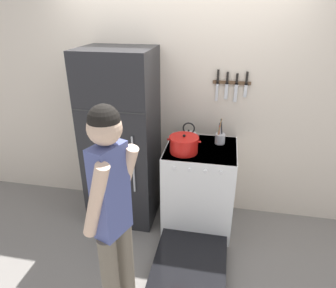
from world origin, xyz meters
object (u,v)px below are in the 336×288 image
(dutch_oven_pot, at_px, (184,144))
(tea_kettle, at_px, (189,136))
(refrigerator, at_px, (122,139))
(stove_range, at_px, (199,189))
(person, at_px, (113,214))
(utensil_jar, at_px, (220,138))

(dutch_oven_pot, relative_size, tea_kettle, 1.56)
(refrigerator, relative_size, stove_range, 1.31)
(refrigerator, relative_size, person, 1.08)
(dutch_oven_pot, bearing_deg, utensil_jar, 39.42)
(refrigerator, xyz_separation_m, person, (0.38, -1.28, 0.05))
(tea_kettle, height_order, person, person)
(person, bearing_deg, refrigerator, 37.11)
(dutch_oven_pot, relative_size, utensil_jar, 1.18)
(dutch_oven_pot, height_order, utensil_jar, utensil_jar)
(dutch_oven_pot, bearing_deg, tea_kettle, 87.27)
(refrigerator, bearing_deg, person, -73.36)
(stove_range, height_order, person, person)
(refrigerator, distance_m, utensil_jar, 1.04)
(dutch_oven_pot, relative_size, person, 0.19)
(stove_range, relative_size, tea_kettle, 6.84)
(person, bearing_deg, stove_range, -0.59)
(stove_range, relative_size, dutch_oven_pot, 4.39)
(refrigerator, distance_m, stove_range, 0.98)
(person, bearing_deg, tea_kettle, 7.47)
(refrigerator, relative_size, dutch_oven_pot, 5.77)
(dutch_oven_pot, bearing_deg, person, -105.38)
(stove_range, relative_size, person, 0.82)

